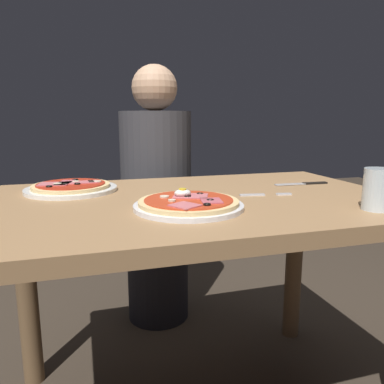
% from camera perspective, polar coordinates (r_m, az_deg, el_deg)
% --- Properties ---
extents(dining_table, '(1.19, 0.77, 0.72)m').
position_cam_1_polar(dining_table, '(1.12, 1.12, -6.71)').
color(dining_table, '#9E754C').
rests_on(dining_table, ground).
extents(pizza_foreground, '(0.28, 0.28, 0.05)m').
position_cam_1_polar(pizza_foreground, '(0.95, -0.52, -1.82)').
color(pizza_foreground, white).
rests_on(pizza_foreground, dining_table).
extents(pizza_across_left, '(0.28, 0.28, 0.03)m').
position_cam_1_polar(pizza_across_left, '(1.24, -17.91, 0.66)').
color(pizza_across_left, white).
rests_on(pizza_across_left, dining_table).
extents(water_glass_near, '(0.07, 0.07, 0.10)m').
position_cam_1_polar(water_glass_near, '(1.04, 26.44, 0.01)').
color(water_glass_near, silver).
rests_on(water_glass_near, dining_table).
extents(fork, '(0.16, 0.04, 0.00)m').
position_cam_1_polar(fork, '(1.13, 10.53, -0.40)').
color(fork, silver).
rests_on(fork, dining_table).
extents(knife, '(0.20, 0.03, 0.01)m').
position_cam_1_polar(knife, '(1.36, 16.80, 1.24)').
color(knife, silver).
rests_on(knife, dining_table).
extents(diner_person, '(0.32, 0.32, 1.18)m').
position_cam_1_polar(diner_person, '(1.74, -5.36, -1.78)').
color(diner_person, black).
rests_on(diner_person, ground).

